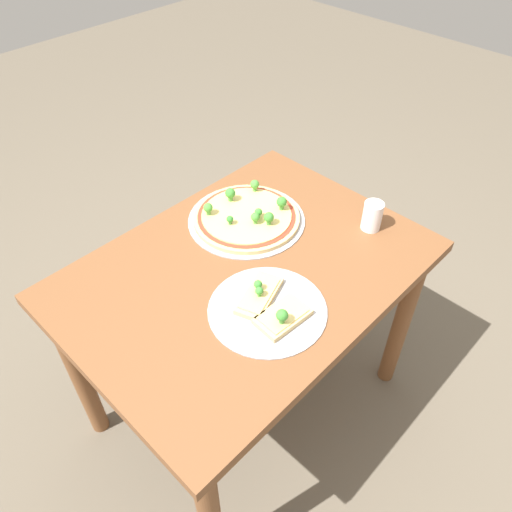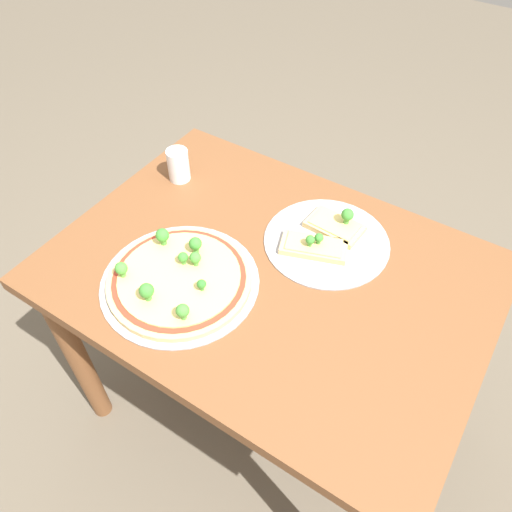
{
  "view_description": "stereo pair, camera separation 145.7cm",
  "coord_description": "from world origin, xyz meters",
  "px_view_note": "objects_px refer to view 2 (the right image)",
  "views": [
    {
      "loc": [
        -0.72,
        -0.74,
        1.74
      ],
      "look_at": [
        0.04,
        -0.0,
        0.74
      ],
      "focal_mm": 35.0,
      "sensor_mm": 36.0,
      "label": 1
    },
    {
      "loc": [
        -0.4,
        0.68,
        1.63
      ],
      "look_at": [
        0.04,
        -0.0,
        0.74
      ],
      "focal_mm": 35.0,
      "sensor_mm": 36.0,
      "label": 2
    }
  ],
  "objects_px": {
    "dining_table": "(268,296)",
    "pizza_tray_slice": "(326,238)",
    "pizza_tray_whole": "(179,279)",
    "drinking_cup": "(178,165)"
  },
  "relations": [
    {
      "from": "pizza_tray_whole",
      "to": "drinking_cup",
      "type": "bearing_deg",
      "value": -51.53
    },
    {
      "from": "pizza_tray_slice",
      "to": "drinking_cup",
      "type": "relative_size",
      "value": 3.38
    },
    {
      "from": "dining_table",
      "to": "pizza_tray_whole",
      "type": "height_order",
      "value": "pizza_tray_whole"
    },
    {
      "from": "pizza_tray_slice",
      "to": "drinking_cup",
      "type": "xyz_separation_m",
      "value": [
        0.47,
        0.0,
        0.04
      ]
    },
    {
      "from": "dining_table",
      "to": "pizza_tray_slice",
      "type": "height_order",
      "value": "pizza_tray_slice"
    },
    {
      "from": "dining_table",
      "to": "pizza_tray_whole",
      "type": "relative_size",
      "value": 2.78
    },
    {
      "from": "dining_table",
      "to": "pizza_tray_slice",
      "type": "relative_size",
      "value": 3.27
    },
    {
      "from": "dining_table",
      "to": "drinking_cup",
      "type": "xyz_separation_m",
      "value": [
        0.4,
        -0.15,
        0.16
      ]
    },
    {
      "from": "pizza_tray_slice",
      "to": "drinking_cup",
      "type": "distance_m",
      "value": 0.47
    },
    {
      "from": "dining_table",
      "to": "pizza_tray_whole",
      "type": "distance_m",
      "value": 0.25
    }
  ]
}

